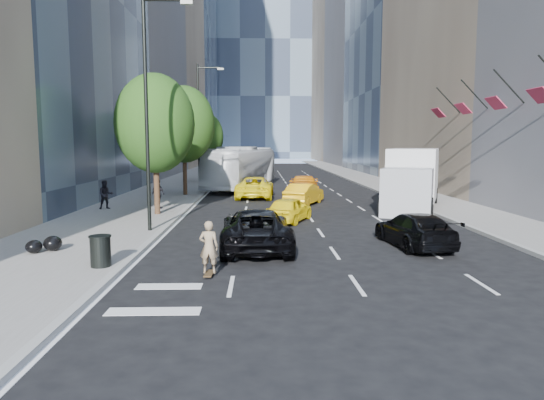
{
  "coord_description": "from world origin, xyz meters",
  "views": [
    {
      "loc": [
        -1.72,
        -17.04,
        3.91
      ],
      "look_at": [
        -1.18,
        2.82,
        1.6
      ],
      "focal_mm": 32.0,
      "sensor_mm": 36.0,
      "label": 1
    }
  ],
  "objects_px": {
    "box_truck": "(412,179)",
    "black_sedan_lincoln": "(256,229)",
    "skateboarder": "(209,251)",
    "city_bus": "(242,168)",
    "trash_can": "(100,252)",
    "black_sedan_mercedes": "(414,230)"
  },
  "relations": [
    {
      "from": "box_truck",
      "to": "skateboarder",
      "type": "bearing_deg",
      "value": -104.04
    },
    {
      "from": "skateboarder",
      "to": "city_bus",
      "type": "distance_m",
      "value": 28.52
    },
    {
      "from": "skateboarder",
      "to": "box_truck",
      "type": "distance_m",
      "value": 17.8
    },
    {
      "from": "city_bus",
      "to": "trash_can",
      "type": "bearing_deg",
      "value": -83.01
    },
    {
      "from": "city_bus",
      "to": "black_sedan_mercedes",
      "type": "bearing_deg",
      "value": -59.23
    },
    {
      "from": "black_sedan_lincoln",
      "to": "city_bus",
      "type": "height_order",
      "value": "city_bus"
    },
    {
      "from": "black_sedan_lincoln",
      "to": "trash_can",
      "type": "xyz_separation_m",
      "value": [
        -4.77,
        -3.03,
        -0.15
      ]
    },
    {
      "from": "black_sedan_mercedes",
      "to": "city_bus",
      "type": "relative_size",
      "value": 0.34
    },
    {
      "from": "city_bus",
      "to": "trash_can",
      "type": "relative_size",
      "value": 14.27
    },
    {
      "from": "black_sedan_lincoln",
      "to": "trash_can",
      "type": "bearing_deg",
      "value": 30.79
    },
    {
      "from": "box_truck",
      "to": "black_sedan_lincoln",
      "type": "bearing_deg",
      "value": -108.58
    },
    {
      "from": "black_sedan_mercedes",
      "to": "box_truck",
      "type": "relative_size",
      "value": 0.56
    },
    {
      "from": "black_sedan_lincoln",
      "to": "black_sedan_mercedes",
      "type": "bearing_deg",
      "value": -179.17
    },
    {
      "from": "black_sedan_lincoln",
      "to": "box_truck",
      "type": "xyz_separation_m",
      "value": [
        9.16,
        10.58,
        1.08
      ]
    },
    {
      "from": "skateboarder",
      "to": "black_sedan_lincoln",
      "type": "bearing_deg",
      "value": -107.12
    },
    {
      "from": "black_sedan_mercedes",
      "to": "box_truck",
      "type": "xyz_separation_m",
      "value": [
        3.13,
        10.32,
        1.18
      ]
    },
    {
      "from": "city_bus",
      "to": "trash_can",
      "type": "distance_m",
      "value": 28.03
    },
    {
      "from": "skateboarder",
      "to": "black_sedan_mercedes",
      "type": "distance_m",
      "value": 8.41
    },
    {
      "from": "skateboarder",
      "to": "city_bus",
      "type": "bearing_deg",
      "value": -86.96
    },
    {
      "from": "skateboarder",
      "to": "city_bus",
      "type": "xyz_separation_m",
      "value": [
        0.0,
        28.5,
        1.05
      ]
    },
    {
      "from": "skateboarder",
      "to": "trash_can",
      "type": "bearing_deg",
      "value": -8.64
    },
    {
      "from": "trash_can",
      "to": "box_truck",
      "type": "bearing_deg",
      "value": 44.34
    }
  ]
}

